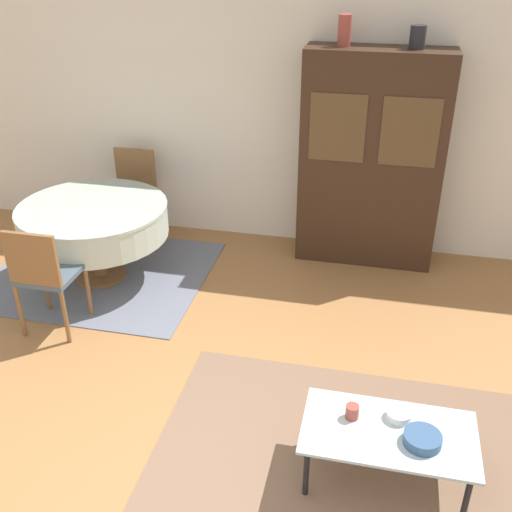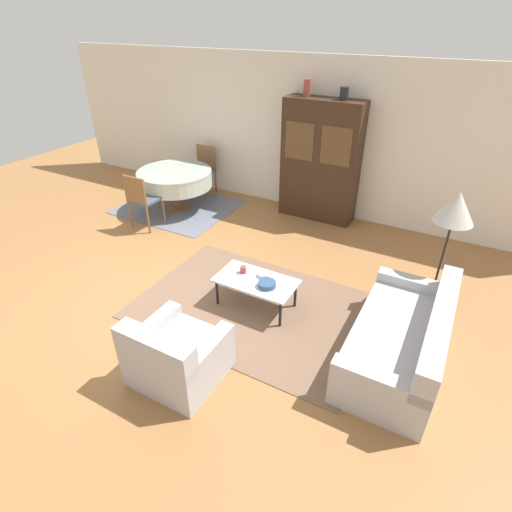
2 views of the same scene
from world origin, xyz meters
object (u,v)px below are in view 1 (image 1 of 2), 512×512
cup (352,412)px  bowl (422,439)px  coffee_table (388,436)px  dining_chair_far (133,189)px  display_cabinet (371,160)px  bowl_small (399,415)px  dining_table (94,220)px  vase_short (418,37)px  vase_tall (344,30)px  dining_chair_near (44,272)px

cup → bowl: size_ratio=0.41×
coffee_table → dining_chair_far: bearing=134.8°
dining_chair_far → bowl: bearing=136.0°
display_cabinet → bowl_small: 2.86m
dining_table → vase_short: size_ratio=7.06×
dining_chair_far → bowl_small: (2.82, -2.67, -0.15)m
bowl → vase_short: size_ratio=1.12×
bowl_small → display_cabinet: bearing=97.6°
bowl → coffee_table: bearing=163.2°
display_cabinet → cup: display_cabinet is taller
dining_chair_far → vase_tall: size_ratio=3.61×
vase_tall → dining_table: bearing=-154.6°
coffee_table → dining_chair_far: 3.94m
bowl → bowl_small: bearing=126.7°
dining_chair_far → bowl: dining_chair_far is taller
coffee_table → cup: 0.25m
coffee_table → dining_chair_far: dining_chair_far is taller
bowl → bowl_small: 0.22m
dining_table → bowl_small: dining_table is taller
display_cabinet → vase_tall: 1.22m
coffee_table → cup: size_ratio=11.35×
bowl → dining_chair_near: bearing=160.6°
dining_chair_far → display_cabinet: bearing=-177.6°
dining_table → bowl: (2.95, -1.94, -0.18)m
dining_table → vase_tall: bearing=25.4°
coffee_table → vase_tall: (-0.65, 2.89, 1.85)m
dining_chair_far → cup: dining_chair_far is taller
cup → dining_chair_far: bearing=133.0°
bowl → bowl_small: size_ratio=1.43×
dining_chair_near → cup: dining_chair_near is taller
bowl_small → vase_short: size_ratio=0.78×
dining_chair_far → vase_short: size_ratio=4.93×
coffee_table → dining_table: dining_table is taller
cup → bowl: cup is taller
dining_chair_far → dining_table: bearing=90.0°
vase_tall → vase_short: vase_tall is taller
bowl → dining_table: bearing=146.6°
bowl_small → dining_table: bearing=147.9°
coffee_table → bowl: bowl is taller
dining_table → cup: size_ratio=15.30×
display_cabinet → vase_tall: vase_tall is taller
dining_chair_near → vase_tall: vase_tall is taller
coffee_table → dining_table: 3.36m
bowl_small → vase_tall: bearing=104.2°
dining_chair_near → bowl_small: dining_chair_near is taller
dining_table → dining_chair_far: bearing=90.0°
display_cabinet → dining_chair_far: display_cabinet is taller
display_cabinet → dining_chair_near: (-2.45, -1.91, -0.47)m
dining_chair_near → dining_chair_far: (0.00, 1.81, 0.00)m
display_cabinet → dining_table: (-2.45, -1.01, -0.43)m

